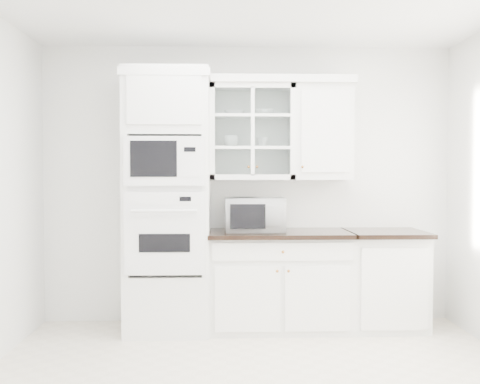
{
  "coord_description": "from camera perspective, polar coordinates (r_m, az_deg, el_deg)",
  "views": [
    {
      "loc": [
        -0.25,
        -3.52,
        1.46
      ],
      "look_at": [
        -0.1,
        1.05,
        1.3
      ],
      "focal_mm": 40.0,
      "sensor_mm": 36.0,
      "label": 1
    }
  ],
  "objects": [
    {
      "name": "cup_a",
      "position": [
        5.11,
        -0.94,
        5.43
      ],
      "size": [
        0.16,
        0.16,
        0.11
      ],
      "primitive_type": "imported",
      "rotation": [
        0.0,
        0.0,
        0.19
      ],
      "color": "white",
      "rests_on": "upper_cabinet_glass"
    },
    {
      "name": "oven_column",
      "position": [
        4.97,
        -7.65,
        -1.02
      ],
      "size": [
        0.76,
        0.68,
        2.4
      ],
      "color": "white",
      "rests_on": "ground"
    },
    {
      "name": "cup_b",
      "position": [
        5.11,
        2.49,
        5.31
      ],
      "size": [
        0.12,
        0.12,
        0.09
      ],
      "primitive_type": "imported",
      "rotation": [
        0.0,
        0.0,
        -0.31
      ],
      "color": "white",
      "rests_on": "upper_cabinet_glass"
    },
    {
      "name": "bowl_b",
      "position": [
        5.16,
        2.59,
        8.45
      ],
      "size": [
        0.21,
        0.21,
        0.06
      ],
      "primitive_type": "imported",
      "rotation": [
        0.0,
        0.0,
        -0.13
      ],
      "color": "white",
      "rests_on": "upper_cabinet_glass"
    },
    {
      "name": "extra_base_cabinet",
      "position": [
        5.3,
        15.13,
        -8.92
      ],
      "size": [
        0.72,
        0.67,
        0.92
      ],
      "color": "white",
      "rests_on": "ground"
    },
    {
      "name": "upper_cabinet_solid",
      "position": [
        5.21,
        8.73,
        6.27
      ],
      "size": [
        0.55,
        0.33,
        0.9
      ],
      "primitive_type": "cube",
      "color": "white",
      "rests_on": "room_shell"
    },
    {
      "name": "room_shell",
      "position": [
        3.98,
        1.75,
        6.61
      ],
      "size": [
        4.0,
        3.5,
        2.7
      ],
      "color": "white",
      "rests_on": "ground"
    },
    {
      "name": "base_cabinet_run",
      "position": [
        5.1,
        4.18,
        -9.28
      ],
      "size": [
        1.32,
        0.67,
        0.92
      ],
      "color": "white",
      "rests_on": "ground"
    },
    {
      "name": "upper_cabinet_glass",
      "position": [
        5.13,
        1.26,
        6.36
      ],
      "size": [
        0.8,
        0.33,
        0.9
      ],
      "color": "white",
      "rests_on": "room_shell"
    },
    {
      "name": "countertop_microwave",
      "position": [
        4.98,
        1.55,
        -2.4
      ],
      "size": [
        0.55,
        0.46,
        0.32
      ],
      "primitive_type": "imported",
      "rotation": [
        0.0,
        0.0,
        3.16
      ],
      "color": "white",
      "rests_on": "base_cabinet_run"
    },
    {
      "name": "crown_molding",
      "position": [
        5.16,
        0.09,
        11.76
      ],
      "size": [
        2.14,
        0.38,
        0.07
      ],
      "primitive_type": "cube",
      "color": "white",
      "rests_on": "room_shell"
    },
    {
      "name": "bowl_a",
      "position": [
        5.15,
        -0.56,
        8.41
      ],
      "size": [
        0.21,
        0.21,
        0.05
      ],
      "primitive_type": "imported",
      "rotation": [
        0.0,
        0.0,
        -0.05
      ],
      "color": "white",
      "rests_on": "upper_cabinet_glass"
    }
  ]
}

